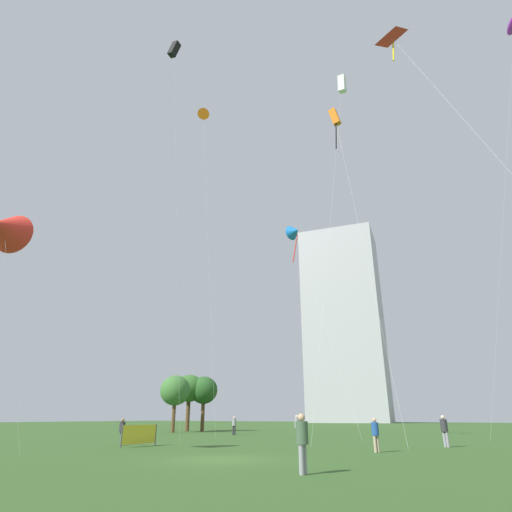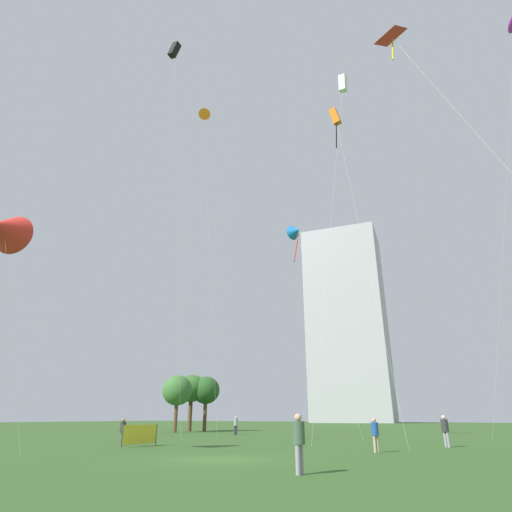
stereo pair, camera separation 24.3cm
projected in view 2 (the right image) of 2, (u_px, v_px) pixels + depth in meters
ground at (218, 460)px, 17.72m from camera, size 280.00×280.00×0.00m
person_standing_0 at (123, 430)px, 26.66m from camera, size 0.36×0.36×1.61m
person_standing_1 at (299, 439)px, 13.42m from camera, size 0.40×0.40×1.79m
person_standing_2 at (236, 424)px, 42.26m from camera, size 0.39×0.39×1.73m
person_standing_3 at (298, 425)px, 33.89m from camera, size 0.41×0.41×1.83m
person_standing_4 at (375, 432)px, 21.53m from camera, size 0.36×0.36×1.64m
person_standing_6 at (445, 429)px, 25.18m from camera, size 0.40×0.40×1.78m
kite_flying_0 at (392, 39)px, 25.74m from camera, size 10.05×1.84×24.17m
kite_flying_1 at (174, 52)px, 35.78m from camera, size 2.27×6.22×31.70m
kite_flying_2 at (296, 232)px, 41.33m from camera, size 6.21×1.93×19.50m
kite_flying_3 at (343, 84)px, 41.57m from camera, size 2.42×7.15×33.48m
kite_flying_4 at (4, 229)px, 21.73m from camera, size 2.63×3.88×11.86m
kite_flying_6 at (335, 119)px, 34.81m from camera, size 3.56×1.81×25.77m
kite_flying_7 at (204, 116)px, 48.37m from camera, size 2.04×3.87×34.95m
park_tree_0 at (177, 391)px, 50.08m from camera, size 3.52×3.52×6.36m
park_tree_1 at (206, 391)px, 54.07m from camera, size 3.52×3.52×6.59m
park_tree_2 at (191, 389)px, 54.24m from camera, size 3.88×3.88×6.80m
distant_highrise_0 at (348, 323)px, 140.46m from camera, size 27.50×23.99×62.04m
event_banner at (140, 434)px, 25.82m from camera, size 0.15×2.96×1.28m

